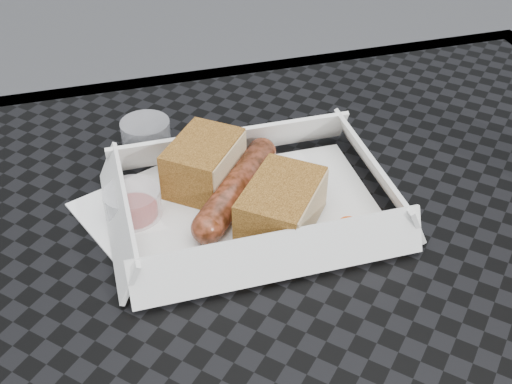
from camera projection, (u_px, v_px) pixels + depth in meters
patio_table at (344, 358)px, 0.55m from camera, size 0.80×0.80×0.74m
food_tray at (253, 210)px, 0.58m from camera, size 0.22×0.15×0.00m
bratwurst at (237, 187)px, 0.58m from camera, size 0.10×0.12×0.03m
bread_near at (204, 163)px, 0.59m from camera, size 0.09×0.09×0.05m
bread_far at (281, 206)px, 0.55m from camera, size 0.09×0.10×0.04m
veg_garnish at (354, 230)px, 0.55m from camera, size 0.03×0.03×0.00m
napkin at (156, 212)px, 0.58m from camera, size 0.16×0.16×0.00m
condiment_cup_sauce at (133, 205)px, 0.56m from camera, size 0.05×0.05×0.03m
condiment_cup_empty at (146, 135)px, 0.65m from camera, size 0.05×0.05×0.03m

